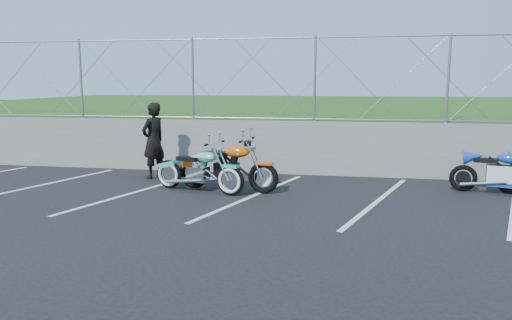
% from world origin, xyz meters
% --- Properties ---
extents(ground, '(90.00, 90.00, 0.00)m').
position_xyz_m(ground, '(0.00, 0.00, 0.00)').
color(ground, black).
rests_on(ground, ground).
extents(retaining_wall, '(30.00, 0.22, 1.30)m').
position_xyz_m(retaining_wall, '(0.00, 3.50, 0.65)').
color(retaining_wall, slate).
rests_on(retaining_wall, ground).
extents(grass_field, '(30.00, 20.00, 1.30)m').
position_xyz_m(grass_field, '(0.00, 13.50, 0.65)').
color(grass_field, '#204813').
rests_on(grass_field, ground).
extents(chain_link_fence, '(28.00, 0.03, 2.00)m').
position_xyz_m(chain_link_fence, '(0.00, 3.50, 2.30)').
color(chain_link_fence, gray).
rests_on(chain_link_fence, retaining_wall).
extents(parking_lines, '(18.29, 4.31, 0.01)m').
position_xyz_m(parking_lines, '(1.20, 1.00, 0.00)').
color(parking_lines, silver).
rests_on(parking_lines, ground).
extents(cruiser_turquoise, '(2.04, 0.78, 1.04)m').
position_xyz_m(cruiser_turquoise, '(-1.15, 1.14, 0.42)').
color(cruiser_turquoise, black).
rests_on(cruiser_turquoise, ground).
extents(naked_orange, '(2.19, 0.74, 1.09)m').
position_xyz_m(naked_orange, '(-0.59, 1.34, 0.47)').
color(naked_orange, black).
rests_on(naked_orange, ground).
extents(sportbike_blue, '(1.83, 0.65, 0.96)m').
position_xyz_m(sportbike_blue, '(4.82, 2.03, 0.41)').
color(sportbike_blue, black).
rests_on(sportbike_blue, ground).
extents(person_standing, '(0.65, 0.76, 1.76)m').
position_xyz_m(person_standing, '(-2.64, 2.40, 0.88)').
color(person_standing, black).
rests_on(person_standing, ground).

